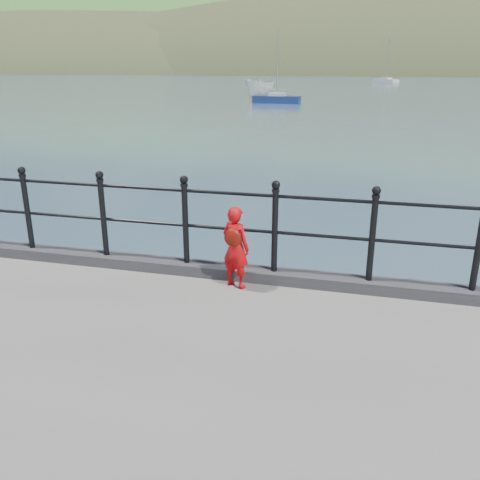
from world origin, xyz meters
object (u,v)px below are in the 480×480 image
(railing, at_px, (229,218))
(sailboat_deep, at_px, (386,81))
(launch_white, at_px, (259,88))
(sailboat_port, at_px, (277,100))
(child, at_px, (236,247))

(railing, distance_m, sailboat_deep, 102.95)
(launch_white, bearing_deg, sailboat_port, -47.39)
(child, distance_m, launch_white, 53.22)
(railing, height_order, sailboat_deep, sailboat_deep)
(sailboat_deep, bearing_deg, child, -44.26)
(sailboat_deep, bearing_deg, railing, -44.36)
(child, bearing_deg, launch_white, -56.04)
(launch_white, relative_size, sailboat_deep, 0.63)
(railing, distance_m, sailboat_port, 44.91)
(child, bearing_deg, railing, -38.40)
(child, distance_m, sailboat_port, 45.20)
(railing, height_order, sailboat_port, sailboat_port)
(railing, relative_size, launch_white, 3.42)
(launch_white, bearing_deg, sailboat_deep, 92.78)
(child, height_order, sailboat_port, sailboat_port)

